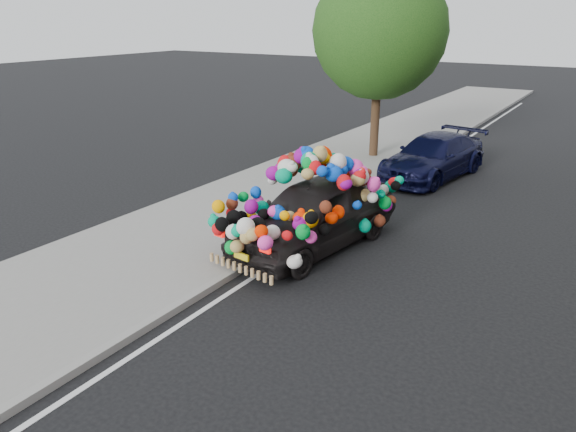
% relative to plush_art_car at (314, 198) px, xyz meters
% --- Properties ---
extents(ground, '(100.00, 100.00, 0.00)m').
position_rel_plush_art_car_xyz_m(ground, '(1.80, -1.94, -1.05)').
color(ground, black).
rests_on(ground, ground).
extents(sidewalk, '(4.00, 60.00, 0.12)m').
position_rel_plush_art_car_xyz_m(sidewalk, '(-2.50, -1.94, -0.99)').
color(sidewalk, gray).
rests_on(sidewalk, ground).
extents(kerb, '(0.15, 60.00, 0.13)m').
position_rel_plush_art_car_xyz_m(kerb, '(-0.55, -1.94, -0.98)').
color(kerb, gray).
rests_on(kerb, ground).
extents(tree_near_sidewalk, '(4.20, 4.20, 6.13)m').
position_rel_plush_art_car_xyz_m(tree_near_sidewalk, '(-2.00, 7.56, 2.98)').
color(tree_near_sidewalk, '#332114').
rests_on(tree_near_sidewalk, ground).
extents(plush_art_car, '(2.62, 4.56, 2.05)m').
position_rel_plush_art_car_xyz_m(plush_art_car, '(0.00, 0.00, 0.00)').
color(plush_art_car, black).
rests_on(plush_art_car, ground).
extents(navy_sedan, '(2.38, 4.44, 1.22)m').
position_rel_plush_art_car_xyz_m(navy_sedan, '(0.38, 6.39, -0.43)').
color(navy_sedan, black).
rests_on(navy_sedan, ground).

